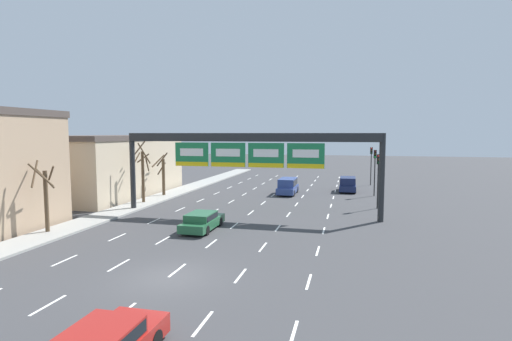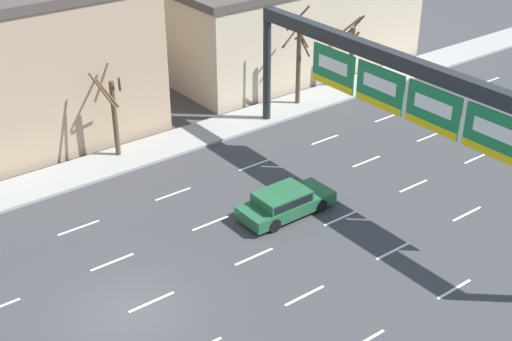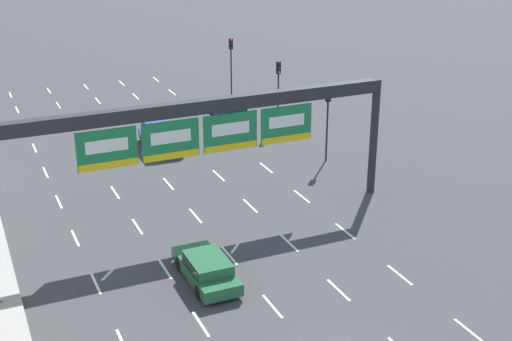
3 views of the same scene
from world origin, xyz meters
The scene contains 13 objects.
ground_plane centered at (0.00, 0.00, 0.00)m, with size 220.00×220.00×0.00m, color #3D3D3F.
lane_dashes centered at (0.00, 13.50, 0.00)m, with size 13.32×67.00×0.01m.
sign_gantry centered at (0.00, 14.97, 5.67)m, with size 21.86×0.70×6.89m.
building_far centered at (-17.59, 22.08, 3.33)m, with size 9.16×18.19×6.64m.
suv_navy centered at (8.03, 30.92, 0.95)m, with size 1.92×4.32×1.71m.
car_green centered at (-1.85, 9.17, 0.69)m, with size 1.88×4.65×1.28m.
suv_blue centered at (1.44, 27.32, 1.00)m, with size 1.93×4.86×1.80m.
traffic_light_near_gantry centered at (10.79, 20.60, 3.54)m, with size 0.30×0.35×4.97m.
traffic_light_mid_block centered at (10.92, 37.61, 3.58)m, with size 0.30×0.35×5.05m.
traffic_light_far_end centered at (10.90, 28.23, 3.59)m, with size 0.30×0.35×5.06m.
tree_bare_closest centered at (-11.79, 5.67, 2.73)m, with size 1.97×1.66×4.89m.
tree_bare_second centered at (-11.62, 22.70, 2.46)m, with size 1.39×1.69×4.62m.
tree_bare_furthest centered at (-11.40, 18.00, 3.18)m, with size 1.87×1.86×5.96m.
Camera 1 is at (8.42, -17.03, 6.87)m, focal length 28.00 mm.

